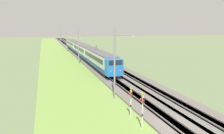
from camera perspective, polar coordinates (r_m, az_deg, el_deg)
The scene contains 13 objects.
ground_plane at distance 22.03m, azimuth 15.71°, elevation -14.54°, with size 400.00×400.00×0.00m, color #60754C.
ballast_main at distance 68.13m, azimuth -7.78°, elevation 2.69°, with size 240.00×4.40×0.30m.
ballast_adjacent at distance 68.86m, azimuth -4.63°, elevation 2.83°, with size 240.00×4.40×0.30m.
track_main at distance 68.12m, azimuth -7.78°, elevation 2.70°, with size 240.00×1.57×0.45m.
track_adjacent at distance 68.86m, azimuth -4.63°, elevation 2.84°, with size 240.00×1.57×0.45m.
grass_verge at distance 67.34m, azimuth -13.60°, elevation 2.33°, with size 240.00×11.08×0.12m.
passenger_train at distance 66.16m, azimuth -7.57°, elevation 4.44°, with size 61.59×2.99×5.15m.
crossing_signal_near at distance 19.83m, azimuth 7.94°, elevation -10.33°, with size 0.70×0.23×3.54m.
crossing_signal_aux at distance 22.24m, azimuth 4.93°, elevation -8.48°, with size 0.70×0.23×3.23m.
catenary_mast_near at distance 27.15m, azimuth 0.79°, elevation 0.95°, with size 0.22×2.56×9.10m.
catenary_mast_mid at distance 55.24m, azimuth -8.68°, elevation 5.35°, with size 0.22×2.56×8.55m.
catenary_mast_far at distance 83.89m, azimuth -11.77°, elevation 7.12°, with size 0.22×2.56×9.13m.
catenary_mast_distant at distance 112.70m, azimuth -13.28°, elevation 7.87°, with size 0.22×2.56×9.27m.
Camera 1 is at (-16.59, 11.26, 9.13)m, focal length 35.00 mm.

